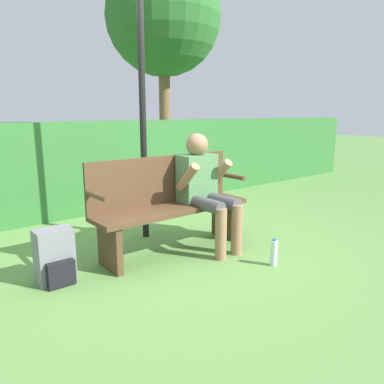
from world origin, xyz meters
The scene contains 8 objects.
ground_plane centered at (0.00, 0.00, 0.00)m, with size 40.00×40.00×0.00m, color #5B8942.
hedge_back centered at (0.00, 2.03, 0.63)m, with size 12.00×0.45×1.26m.
park_bench centered at (0.00, 0.07, 0.49)m, with size 1.65×0.42×0.95m.
person_seated centered at (0.33, -0.08, 0.66)m, with size 0.53×0.65×1.17m.
backpack centered at (-1.17, 0.06, 0.21)m, with size 0.29×0.26×0.45m.
water_bottle centered at (0.50, -0.86, 0.12)m, with size 0.06×0.06×0.26m.
signpost centered at (0.03, 0.58, 1.68)m, with size 0.38×0.09×3.00m.
tree centered at (4.10, 5.99, 3.87)m, with size 3.11×3.11×5.44m.
Camera 1 is at (-2.11, -2.89, 1.38)m, focal length 35.00 mm.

